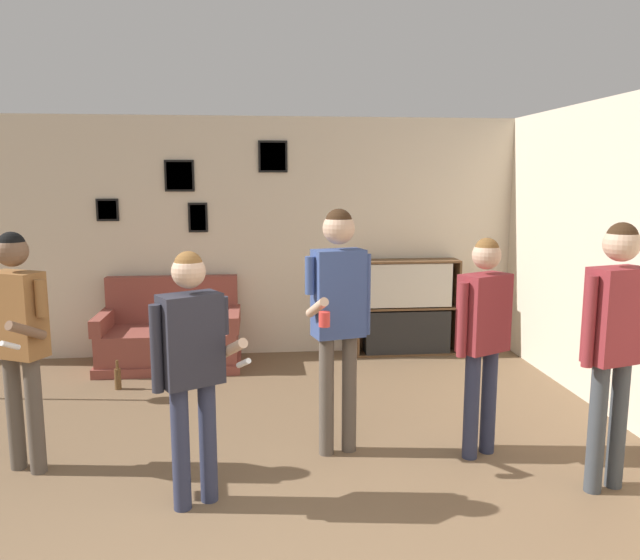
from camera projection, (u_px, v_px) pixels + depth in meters
name	position (u px, v px, depth m)	size (l,w,h in m)	color
wall_back	(246.00, 237.00, 7.09)	(8.60, 0.08, 2.70)	beige
wall_right	(630.00, 262.00, 5.04)	(0.06, 7.16, 2.70)	beige
couch	(171.00, 338.00, 6.78)	(1.50, 0.80, 0.94)	brown
bookshelf	(407.00, 307.00, 7.19)	(1.19, 0.30, 1.10)	brown
person_player_foreground_left	(18.00, 327.00, 4.20)	(0.46, 0.58, 1.67)	brown
person_player_foreground_center	(191.00, 354.00, 3.75)	(0.59, 0.37, 1.60)	#2D334C
person_watcher_holding_cup	(338.00, 304.00, 4.47)	(0.49, 0.52, 1.81)	brown
person_spectator_near_bookshelf	(484.00, 325.00, 4.45)	(0.45, 0.34, 1.61)	#2D334C
person_spectator_far_right	(615.00, 328.00, 3.93)	(0.48, 0.29, 1.75)	#3D4247
bottle_on_floor	(118.00, 378.00, 6.02)	(0.06, 0.06, 0.29)	brown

